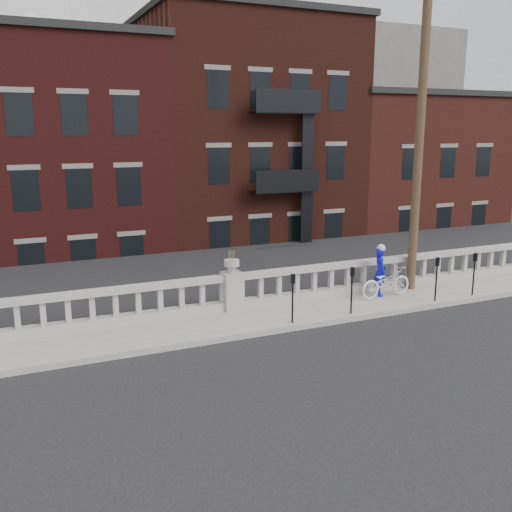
{
  "coord_description": "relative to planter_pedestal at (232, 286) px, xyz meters",
  "views": [
    {
      "loc": [
        -5.87,
        -10.88,
        5.29
      ],
      "look_at": [
        0.43,
        3.2,
        1.85
      ],
      "focal_mm": 40.0,
      "sensor_mm": 36.0,
      "label": 1
    }
  ],
  "objects": [
    {
      "name": "bicycle",
      "position": [
        4.85,
        -0.81,
        -0.2
      ],
      "size": [
        1.86,
        0.75,
        0.96
      ],
      "primitive_type": "imported",
      "rotation": [
        0.0,
        0.0,
        1.63
      ],
      "color": "silver",
      "rests_on": "sidewalk"
    },
    {
      "name": "balustrade",
      "position": [
        0.0,
        0.0,
        -0.19
      ],
      "size": [
        28.0,
        0.34,
        1.03
      ],
      "color": "gray",
      "rests_on": "sidewalk"
    },
    {
      "name": "parking_meter_a",
      "position": [
        1.04,
        -1.8,
        0.17
      ],
      "size": [
        0.1,
        0.09,
        1.36
      ],
      "color": "black",
      "rests_on": "sidewalk"
    },
    {
      "name": "utility_pole",
      "position": [
        6.2,
        -0.35,
        4.41
      ],
      "size": [
        1.6,
        0.28,
        10.0
      ],
      "color": "#422D1E",
      "rests_on": "sidewalk"
    },
    {
      "name": "sidewalk",
      "position": [
        0.0,
        -0.95,
        -0.76
      ],
      "size": [
        32.0,
        2.2,
        0.15
      ],
      "primitive_type": "cube",
      "color": "gray",
      "rests_on": "ground"
    },
    {
      "name": "parking_meter_c",
      "position": [
        5.97,
        -1.8,
        0.17
      ],
      "size": [
        0.1,
        0.09,
        1.36
      ],
      "color": "black",
      "rests_on": "sidewalk"
    },
    {
      "name": "parking_meter_b",
      "position": [
        2.92,
        -1.8,
        0.17
      ],
      "size": [
        0.1,
        0.09,
        1.36
      ],
      "color": "black",
      "rests_on": "sidewalk"
    },
    {
      "name": "ground",
      "position": [
        0.0,
        -3.95,
        -0.83
      ],
      "size": [
        120.0,
        120.0,
        0.0
      ],
      "primitive_type": "plane",
      "color": "black",
      "rests_on": "ground"
    },
    {
      "name": "parking_meter_d",
      "position": [
        7.47,
        -1.8,
        0.17
      ],
      "size": [
        0.1,
        0.09,
        1.36
      ],
      "color": "black",
      "rests_on": "sidewalk"
    },
    {
      "name": "cyclist",
      "position": [
        4.77,
        -0.6,
        0.09
      ],
      "size": [
        0.52,
        0.65,
        1.54
      ],
      "primitive_type": "imported",
      "rotation": [
        0.0,
        0.0,
        1.26
      ],
      "color": "#0C0EB8",
      "rests_on": "sidewalk"
    },
    {
      "name": "planter_pedestal",
      "position": [
        0.0,
        0.0,
        0.0
      ],
      "size": [
        0.55,
        0.55,
        1.76
      ],
      "color": "gray",
      "rests_on": "sidewalk"
    },
    {
      "name": "lower_level",
      "position": [
        0.56,
        19.09,
        1.8
      ],
      "size": [
        80.0,
        44.0,
        20.8
      ],
      "color": "#605E59",
      "rests_on": "ground"
    }
  ]
}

